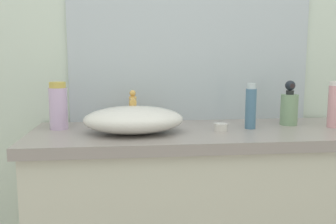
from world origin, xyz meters
TOP-DOWN VIEW (x-y plane):
  - bathroom_wall_rear at (0.00, 0.73)m, footprint 6.00×0.06m
  - sink_basin at (-0.19, 0.40)m, footprint 0.40×0.29m
  - faucet at (-0.19, 0.56)m, footprint 0.03×0.14m
  - soap_dispenser at (0.51, 0.51)m, footprint 0.08×0.08m
  - lotion_bottle at (-0.50, 0.52)m, footprint 0.08×0.08m
  - perfume_bottle at (0.31, 0.44)m, footprint 0.04×0.04m
  - spray_can at (0.68, 0.43)m, footprint 0.06×0.06m
  - candle_jar at (0.17, 0.41)m, footprint 0.06×0.06m

SIDE VIEW (x-z plane):
  - candle_jar at x=0.17m, z-range 0.85..0.88m
  - sink_basin at x=-0.19m, z-range 0.85..0.95m
  - soap_dispenser at x=0.51m, z-range 0.83..1.03m
  - faucet at x=-0.19m, z-range 0.86..1.01m
  - perfume_bottle at x=0.31m, z-range 0.84..1.04m
  - lotion_bottle at x=-0.50m, z-range 0.85..1.04m
  - spray_can at x=0.68m, z-range 0.85..1.04m
  - bathroom_wall_rear at x=0.00m, z-range 0.00..2.60m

